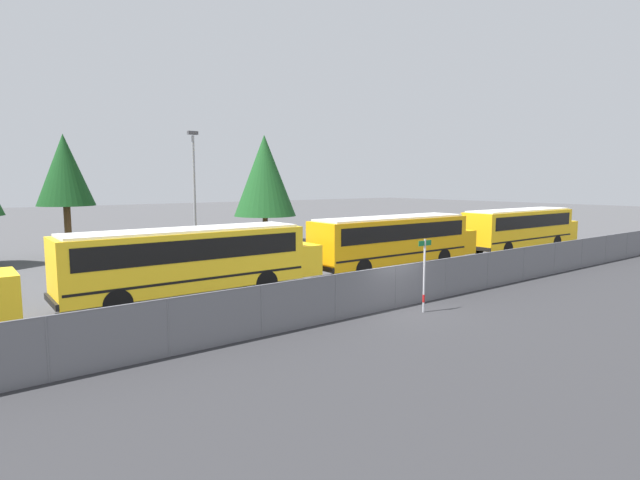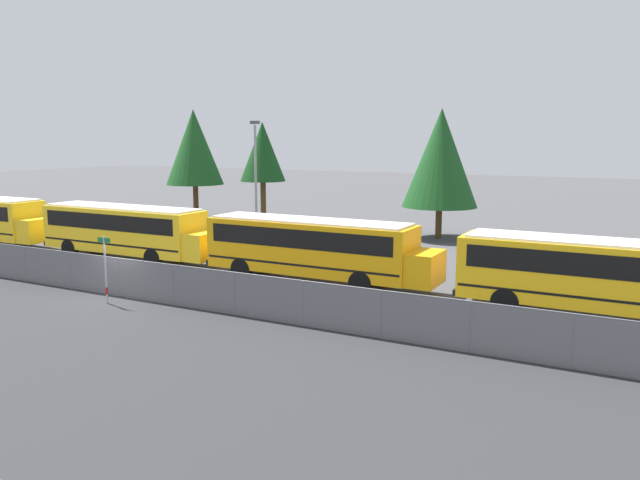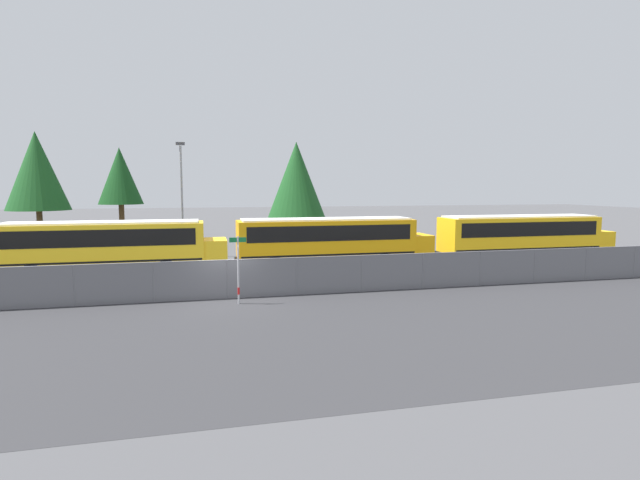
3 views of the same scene
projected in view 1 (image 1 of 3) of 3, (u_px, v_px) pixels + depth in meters
ground_plane at (395, 308)px, 19.94m from camera, size 200.00×200.00×0.00m
road_strip at (537, 347)px, 15.19m from camera, size 95.64×12.00×0.01m
fence at (396, 286)px, 19.84m from camera, size 61.71×0.07×1.73m
school_bus_1 at (193, 257)px, 21.20m from camera, size 11.62×2.44×3.07m
school_bus_2 at (395, 238)px, 28.41m from camera, size 11.62×2.44×3.07m
school_bus_3 at (521, 226)px, 35.83m from camera, size 11.62×2.44×3.07m
street_sign at (424, 274)px, 19.13m from camera, size 0.70×0.09×2.85m
light_pole at (194, 193)px, 29.26m from camera, size 0.60×0.24×7.94m
tree_0 at (65, 171)px, 32.94m from camera, size 3.64×3.64×8.17m
tree_2 at (265, 176)px, 41.36m from camera, size 5.15×5.15×8.88m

